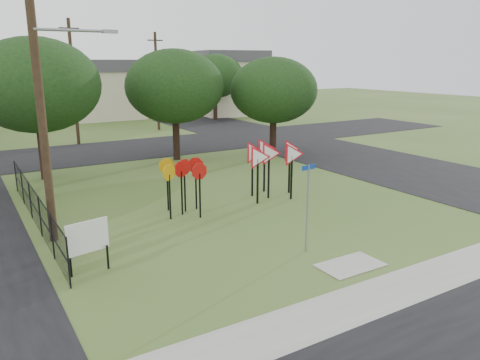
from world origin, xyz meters
The scene contains 20 objects.
ground centered at (0.00, 0.00, 0.00)m, with size 140.00×140.00×0.00m, color #3B5921.
sidewalk centered at (0.00, -4.20, 0.01)m, with size 30.00×1.60×0.02m, color gray.
planting_strip centered at (0.00, -5.40, 0.01)m, with size 30.00×0.80×0.02m, color #3B5921.
street_right centered at (12.00, 10.00, 0.01)m, with size 8.00×50.00×0.02m, color black.
street_far centered at (0.00, 20.00, 0.01)m, with size 60.00×8.00×0.02m, color black.
curb_pad centered at (0.00, -2.40, 0.01)m, with size 2.00×1.20×0.02m, color gray.
street_name_sign centered at (-0.48, -0.84, 1.67)m, with size 0.59×0.12×2.90m.
stop_sign_cluster centered at (-2.22, 4.82, 1.67)m, with size 2.08×1.67×2.23m.
yield_sign_cluster centered at (2.21, 5.00, 1.92)m, with size 3.35×2.00×2.63m.
info_board centered at (-6.89, 1.22, 1.06)m, with size 1.26×0.29×1.60m.
utility_pole_main centered at (-7.24, 4.50, 5.21)m, with size 3.55×0.33×10.00m.
far_pole_a centered at (-2.00, 24.00, 4.60)m, with size 1.40×0.24×9.00m.
far_pole_b centered at (6.00, 28.00, 4.35)m, with size 1.40×0.24×8.50m.
fence_run centered at (-7.60, 6.25, 0.78)m, with size 0.05×11.55×1.50m.
house_mid centered at (4.00, 40.00, 3.15)m, with size 8.40×8.40×6.20m.
house_right centered at (18.00, 36.00, 3.65)m, with size 8.30×8.30×7.20m.
tree_near_left centered at (-6.00, 14.00, 4.86)m, with size 6.40×6.40×7.27m.
tree_near_mid centered at (2.00, 15.00, 4.54)m, with size 6.00×6.00×6.80m.
tree_near_right centered at (8.00, 13.00, 4.22)m, with size 5.60×5.60×6.33m.
tree_far_right centered at (14.00, 32.00, 4.54)m, with size 6.00×6.00×6.80m.
Camera 1 is at (-9.73, -11.87, 6.03)m, focal length 35.00 mm.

